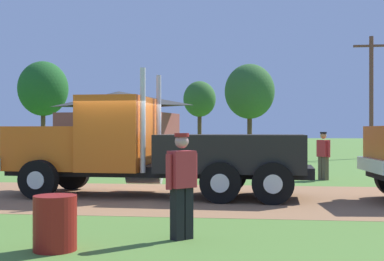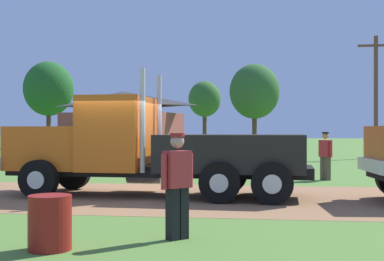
{
  "view_description": "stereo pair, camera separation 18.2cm",
  "coord_description": "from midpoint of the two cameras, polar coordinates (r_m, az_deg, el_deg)",
  "views": [
    {
      "loc": [
        3.33,
        -13.62,
        1.77
      ],
      "look_at": [
        1.64,
        0.4,
        1.75
      ],
      "focal_mm": 49.11,
      "sensor_mm": 36.0,
      "label": 1
    },
    {
      "loc": [
        3.51,
        -13.59,
        1.77
      ],
      "look_at": [
        1.64,
        0.4,
        1.75
      ],
      "focal_mm": 49.11,
      "sensor_mm": 36.0,
      "label": 2
    }
  ],
  "objects": [
    {
      "name": "tree_left",
      "position": [
        53.72,
        -15.96,
        4.38
      ],
      "size": [
        4.88,
        4.88,
        8.51
      ],
      "color": "#513823",
      "rests_on": "ground_plane"
    },
    {
      "name": "ground_plane",
      "position": [
        14.14,
        -7.22,
        -7.13
      ],
      "size": [
        200.0,
        200.0,
        0.0
      ],
      "primitive_type": "plane",
      "color": "#558033"
    },
    {
      "name": "utility_pole_near",
      "position": [
        34.79,
        18.76,
        3.85
      ],
      "size": [
        2.2,
        0.26,
        7.64
      ],
      "color": "brown",
      "rests_on": "ground_plane"
    },
    {
      "name": "dirt_track",
      "position": [
        14.14,
        -7.22,
        -7.11
      ],
      "size": [
        120.0,
        6.3,
        0.01
      ],
      "primitive_type": "cube",
      "color": "#996C47",
      "rests_on": "ground_plane"
    },
    {
      "name": "visitor_far_side",
      "position": [
        19.07,
        13.82,
        -2.49
      ],
      "size": [
        0.46,
        0.5,
        1.7
      ],
      "color": "#B22D33",
      "rests_on": "ground_plane"
    },
    {
      "name": "tree_right",
      "position": [
        49.17,
        6.17,
        4.22
      ],
      "size": [
        4.64,
        4.64,
        7.9
      ],
      "color": "#513823",
      "rests_on": "ground_plane"
    },
    {
      "name": "shed_building",
      "position": [
        40.92,
        -8.07,
        0.8
      ],
      "size": [
        9.24,
        7.22,
        4.75
      ],
      "color": "brown",
      "rests_on": "ground_plane"
    },
    {
      "name": "steel_barrel",
      "position": [
        8.09,
        -15.28,
        -9.66
      ],
      "size": [
        0.63,
        0.63,
        0.81
      ],
      "primitive_type": "cylinder",
      "color": "maroon",
      "rests_on": "ground_plane"
    },
    {
      "name": "truck_foreground_white",
      "position": [
        14.14,
        -4.96,
        -2.18
      ],
      "size": [
        8.25,
        2.88,
        3.33
      ],
      "color": "black",
      "rests_on": "ground_plane"
    },
    {
      "name": "tree_mid",
      "position": [
        56.58,
        0.73,
        3.4
      ],
      "size": [
        3.5,
        3.5,
        7.03
      ],
      "color": "#513823",
      "rests_on": "ground_plane"
    },
    {
      "name": "visitor_standing_near",
      "position": [
        8.52,
        -1.74,
        -5.57
      ],
      "size": [
        0.48,
        0.48,
        1.72
      ],
      "color": "#B22D33",
      "rests_on": "ground_plane"
    }
  ]
}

